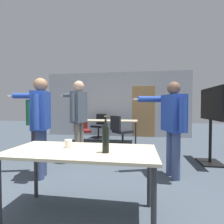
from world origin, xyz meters
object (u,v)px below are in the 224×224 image
object	(u,v)px
person_far_watching	(78,112)
drink_cup	(68,144)
office_chair_near_pushed	(99,127)
person_near_casual	(173,120)
person_right_polo	(40,117)
person_left_plaid	(36,117)
beer_bottle	(106,135)
office_chair_side_rolled	(82,132)
tv_screen	(211,116)
office_chair_far_right	(121,133)

from	to	relation	value
person_far_watching	drink_cup	bearing A→B (deg)	-149.48
office_chair_near_pushed	person_near_casual	bearing A→B (deg)	134.53
person_far_watching	office_chair_near_pushed	size ratio (longest dim) A/B	1.95
person_right_polo	person_left_plaid	size ratio (longest dim) A/B	1.07
office_chair_near_pushed	beer_bottle	xyz separation A→B (m)	(1.18, -4.98, 0.50)
person_right_polo	office_chair_side_rolled	bearing A→B (deg)	-12.53
person_far_watching	office_chair_near_pushed	bearing A→B (deg)	18.22
tv_screen	office_chair_far_right	bearing A→B (deg)	-116.60
person_left_plaid	drink_cup	world-z (taller)	person_left_plaid
beer_bottle	drink_cup	world-z (taller)	beer_bottle
person_near_casual	beer_bottle	bearing A→B (deg)	129.29
tv_screen	person_left_plaid	distance (m)	4.03
office_chair_side_rolled	office_chair_far_right	world-z (taller)	office_chair_far_right
person_right_polo	office_chair_near_pushed	xyz separation A→B (m)	(0.15, 3.95, -0.61)
drink_cup	beer_bottle	bearing A→B (deg)	-17.48
person_far_watching	office_chair_far_right	size ratio (longest dim) A/B	1.87
tv_screen	person_left_plaid	bearing A→B (deg)	-89.95
person_near_casual	office_chair_far_right	distance (m)	2.25
person_right_polo	office_chair_far_right	bearing A→B (deg)	-41.58
drink_cup	office_chair_side_rolled	bearing A→B (deg)	105.78
tv_screen	drink_cup	xyz separation A→B (m)	(-2.33, -2.10, -0.22)
tv_screen	person_left_plaid	world-z (taller)	tv_screen
tv_screen	person_near_casual	world-z (taller)	person_near_casual
person_near_casual	office_chair_far_right	xyz separation A→B (m)	(-1.08, 1.90, -0.53)
office_chair_near_pushed	beer_bottle	distance (m)	5.14
office_chair_side_rolled	beer_bottle	distance (m)	3.76
office_chair_near_pushed	person_left_plaid	bearing A→B (deg)	84.63
office_chair_near_pushed	person_right_polo	bearing A→B (deg)	102.23
person_near_casual	office_chair_near_pushed	distance (m)	4.22
person_far_watching	drink_cup	size ratio (longest dim) A/B	19.04
person_far_watching	office_chair_far_right	world-z (taller)	person_far_watching
office_chair_side_rolled	office_chair_near_pushed	bearing A→B (deg)	-127.06
tv_screen	person_far_watching	world-z (taller)	person_far_watching
person_far_watching	office_chair_side_rolled	bearing A→B (deg)	30.14
person_left_plaid	office_chair_side_rolled	bearing A→B (deg)	-23.83
office_chair_near_pushed	office_chair_side_rolled	xyz separation A→B (m)	(-0.22, -1.52, 0.01)
person_near_casual	office_chair_far_right	size ratio (longest dim) A/B	1.72
tv_screen	beer_bottle	size ratio (longest dim) A/B	4.32
person_near_casual	drink_cup	size ratio (longest dim) A/B	17.47
person_right_polo	office_chair_far_right	xyz separation A→B (m)	(1.16, 2.24, -0.58)
office_chair_near_pushed	tv_screen	bearing A→B (deg)	152.54
beer_bottle	person_far_watching	bearing A→B (deg)	116.42
person_far_watching	person_near_casual	xyz separation A→B (m)	(1.91, -0.63, -0.12)
person_near_casual	office_chair_side_rolled	distance (m)	3.17
office_chair_near_pushed	office_chair_side_rolled	distance (m)	1.54
office_chair_near_pushed	drink_cup	bearing A→B (deg)	112.87
person_right_polo	person_far_watching	bearing A→B (deg)	-33.52
office_chair_side_rolled	person_left_plaid	bearing A→B (deg)	28.74
drink_cup	office_chair_far_right	bearing A→B (deg)	84.57
person_far_watching	person_near_casual	size ratio (longest dim) A/B	1.09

